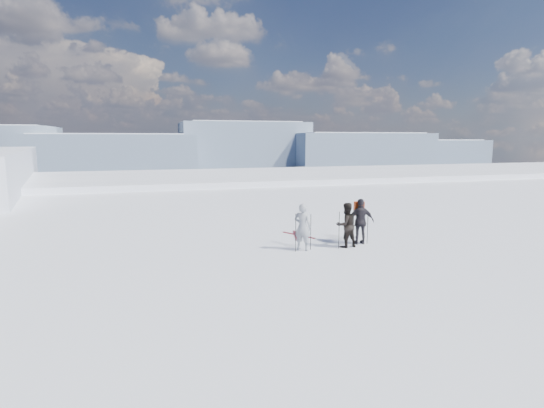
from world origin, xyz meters
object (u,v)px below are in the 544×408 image
(skier_pack, at_px, (361,221))
(skier_grey, at_px, (303,227))
(skis_loose, at_px, (297,235))
(skier_dark, at_px, (346,225))

(skier_pack, bearing_deg, skier_grey, 15.59)
(skier_grey, bearing_deg, skis_loose, -65.76)
(skier_grey, height_order, skier_dark, skier_grey)
(skis_loose, bearing_deg, skier_dark, -64.47)
(skier_dark, bearing_deg, skier_pack, -166.44)
(skier_dark, bearing_deg, skier_grey, -8.40)
(skier_grey, distance_m, skis_loose, 2.43)
(skier_grey, distance_m, skier_pack, 2.41)
(skier_pack, bearing_deg, skier_dark, 30.52)
(skier_dark, relative_size, skis_loose, 0.98)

